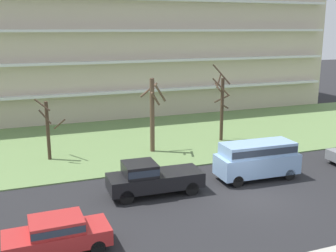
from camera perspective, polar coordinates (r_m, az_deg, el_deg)
name	(u,v)px	position (r m, az deg, el deg)	size (l,w,h in m)	color
ground	(253,197)	(23.94, 11.78, -9.68)	(160.00, 160.00, 0.00)	#232326
grass_lawn_strip	(166,137)	(35.81, -0.32, -1.50)	(80.00, 16.00, 0.08)	#66844C
apartment_building	(122,44)	(48.01, -6.37, 11.29)	(46.58, 13.01, 15.05)	beige
tree_far_left	(48,129)	(30.25, -16.27, -0.37)	(2.02, 2.00, 4.57)	#423023
tree_left	(153,113)	(30.84, -2.15, 1.87)	(1.83, 1.86, 5.69)	brown
tree_center	(222,105)	(34.15, 7.46, 2.97)	(1.95, 1.97, 6.49)	#423023
van_blue_near_left	(257,158)	(26.34, 12.30, -4.30)	(5.27, 2.19, 2.36)	#8CB2E0
sedan_red_center_left	(57,233)	(18.46, -15.16, -14.20)	(4.43, 1.88, 1.57)	#B22828
pickup_black_near_right	(151,177)	(23.52, -2.36, -7.15)	(5.47, 2.19, 1.95)	black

